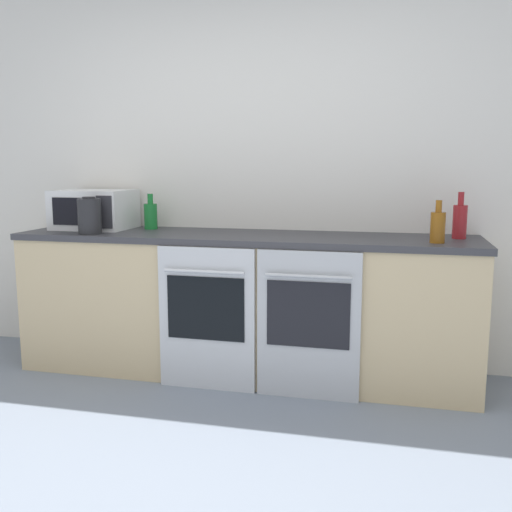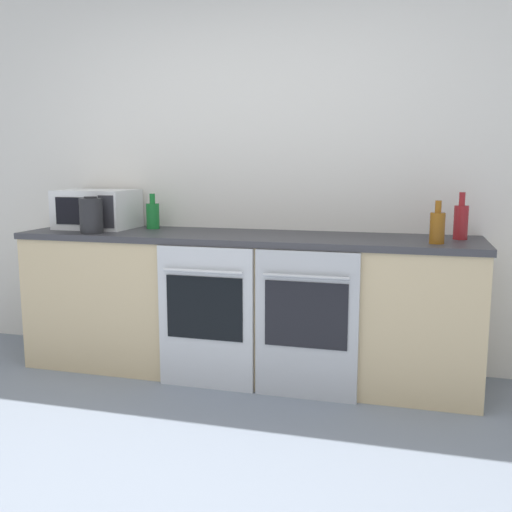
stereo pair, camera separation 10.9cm
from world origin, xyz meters
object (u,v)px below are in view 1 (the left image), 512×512
at_px(microwave, 95,209).
at_px(bottle_red, 460,220).
at_px(bottle_green, 151,215).
at_px(bottle_amber, 438,226).
at_px(oven_right, 308,325).
at_px(oven_left, 207,318).
at_px(kettle, 90,216).

xyz_separation_m(microwave, bottle_red, (2.39, 0.01, -0.02)).
xyz_separation_m(bottle_green, bottle_amber, (1.86, -0.29, -0.00)).
height_order(oven_right, bottle_red, bottle_red).
xyz_separation_m(oven_left, kettle, (-0.81, 0.12, 0.58)).
height_order(oven_left, bottle_amber, bottle_amber).
relative_size(bottle_red, kettle, 1.17).
height_order(bottle_red, bottle_green, bottle_red).
relative_size(bottle_amber, kettle, 1.02).
relative_size(oven_left, bottle_amber, 3.62).
height_order(bottle_green, kettle, bottle_green).
distance_m(oven_right, bottle_green, 1.38).
xyz_separation_m(bottle_red, bottle_amber, (-0.14, -0.23, -0.01)).
distance_m(oven_left, microwave, 1.19).
relative_size(oven_left, oven_right, 1.00).
relative_size(microwave, kettle, 2.12).
bearing_deg(oven_right, kettle, 175.05).
relative_size(microwave, bottle_green, 2.07).
bearing_deg(bottle_green, microwave, -170.69).
bearing_deg(kettle, bottle_green, 53.88).
distance_m(bottle_green, kettle, 0.44).
relative_size(bottle_green, kettle, 1.02).
distance_m(oven_left, bottle_green, 0.92).
relative_size(oven_left, kettle, 3.68).
bearing_deg(bottle_green, oven_left, -40.91).
height_order(microwave, bottle_red, bottle_red).
bearing_deg(bottle_amber, kettle, -178.24).
xyz_separation_m(bottle_red, kettle, (-2.26, -0.30, 0.01)).
distance_m(microwave, kettle, 0.32).
relative_size(oven_left, bottle_green, 3.60).
bearing_deg(kettle, bottle_red, 7.54).
bearing_deg(bottle_red, kettle, -172.46).
distance_m(bottle_green, bottle_amber, 1.88).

